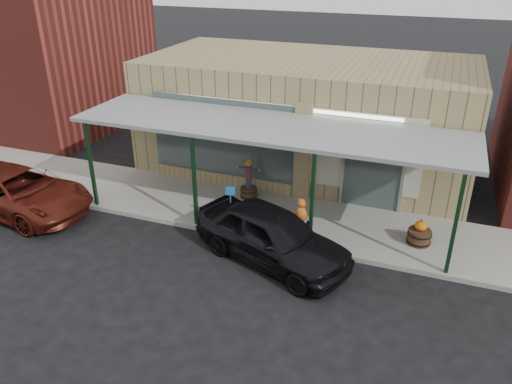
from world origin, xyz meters
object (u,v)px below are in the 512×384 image
at_px(barrel_scarecrow, 249,184).
at_px(car_maroon, 18,192).
at_px(barrel_pumpkin, 419,235).
at_px(handicap_sign, 231,201).
at_px(parked_sedan, 272,235).

distance_m(barrel_scarecrow, car_maroon, 7.54).
distance_m(barrel_scarecrow, barrel_pumpkin, 5.76).
relative_size(handicap_sign, parked_sedan, 0.27).
bearing_deg(parked_sedan, car_maroon, 111.93).
distance_m(barrel_pumpkin, parked_sedan, 4.31).
bearing_deg(parked_sedan, barrel_scarecrow, 52.06).
relative_size(barrel_scarecrow, parked_sedan, 0.29).
bearing_deg(barrel_scarecrow, car_maroon, -142.13).
bearing_deg(car_maroon, barrel_pumpkin, -74.08).
xyz_separation_m(barrel_scarecrow, car_maroon, (-6.77, -3.31, 0.08)).
bearing_deg(barrel_scarecrow, parked_sedan, -46.67).
distance_m(parked_sedan, car_maroon, 8.68).
height_order(barrel_scarecrow, parked_sedan, parked_sedan).
bearing_deg(car_maroon, handicap_sign, -73.94).
bearing_deg(handicap_sign, parked_sedan, -51.96).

